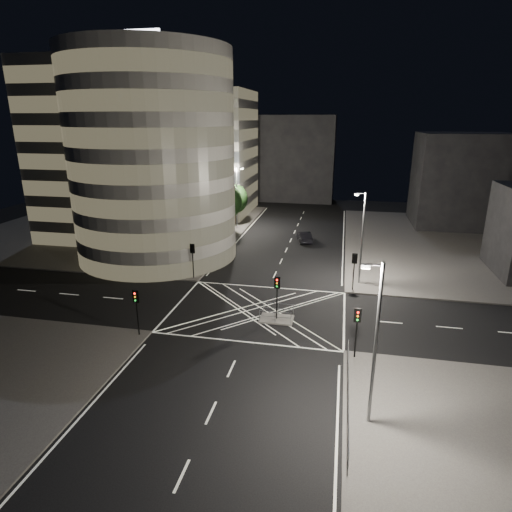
% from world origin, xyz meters
% --- Properties ---
extents(ground, '(120.00, 120.00, 0.00)m').
position_xyz_m(ground, '(0.00, 0.00, 0.00)').
color(ground, black).
rests_on(ground, ground).
extents(sidewalk_far_left, '(42.00, 42.00, 0.15)m').
position_xyz_m(sidewalk_far_left, '(-29.00, 27.00, 0.07)').
color(sidewalk_far_left, '#4A4745').
rests_on(sidewalk_far_left, ground).
extents(sidewalk_far_right, '(42.00, 42.00, 0.15)m').
position_xyz_m(sidewalk_far_right, '(29.00, 27.00, 0.07)').
color(sidewalk_far_right, '#4A4745').
rests_on(sidewalk_far_right, ground).
extents(central_island, '(3.00, 2.00, 0.15)m').
position_xyz_m(central_island, '(2.00, -1.50, 0.07)').
color(central_island, slate).
rests_on(central_island, ground).
extents(office_tower_curved, '(30.00, 29.00, 27.20)m').
position_xyz_m(office_tower_curved, '(-20.74, 18.74, 12.65)').
color(office_tower_curved, gray).
rests_on(office_tower_curved, sidewalk_far_left).
extents(office_block_rear, '(24.00, 16.00, 22.00)m').
position_xyz_m(office_block_rear, '(-22.00, 42.00, 11.15)').
color(office_block_rear, gray).
rests_on(office_block_rear, sidewalk_far_left).
extents(building_right_far, '(14.00, 12.00, 15.00)m').
position_xyz_m(building_right_far, '(26.00, 40.00, 7.65)').
color(building_right_far, black).
rests_on(building_right_far, sidewalk_far_right).
extents(building_far_end, '(18.00, 8.00, 18.00)m').
position_xyz_m(building_far_end, '(-4.00, 58.00, 9.00)').
color(building_far_end, black).
rests_on(building_far_end, ground).
extents(tree_a, '(4.27, 4.27, 6.81)m').
position_xyz_m(tree_a, '(-10.50, 9.00, 4.50)').
color(tree_a, black).
rests_on(tree_a, sidewalk_far_left).
extents(tree_b, '(5.27, 5.27, 7.60)m').
position_xyz_m(tree_b, '(-10.50, 15.00, 4.71)').
color(tree_b, black).
rests_on(tree_b, sidewalk_far_left).
extents(tree_c, '(3.72, 3.72, 6.97)m').
position_xyz_m(tree_c, '(-10.50, 21.00, 4.96)').
color(tree_c, black).
rests_on(tree_c, sidewalk_far_left).
extents(tree_d, '(5.06, 5.06, 7.93)m').
position_xyz_m(tree_d, '(-10.50, 27.00, 5.17)').
color(tree_d, black).
rests_on(tree_d, sidewalk_far_left).
extents(tree_e, '(4.24, 4.24, 6.75)m').
position_xyz_m(tree_e, '(-10.50, 33.00, 4.45)').
color(tree_e, black).
rests_on(tree_e, sidewalk_far_left).
extents(traffic_signal_fl, '(0.55, 0.22, 4.00)m').
position_xyz_m(traffic_signal_fl, '(-8.80, 6.80, 2.91)').
color(traffic_signal_fl, black).
rests_on(traffic_signal_fl, sidewalk_far_left).
extents(traffic_signal_nl, '(0.55, 0.22, 4.00)m').
position_xyz_m(traffic_signal_nl, '(-8.80, -6.80, 2.91)').
color(traffic_signal_nl, black).
rests_on(traffic_signal_nl, sidewalk_near_left).
extents(traffic_signal_fr, '(0.55, 0.22, 4.00)m').
position_xyz_m(traffic_signal_fr, '(8.80, 6.80, 2.91)').
color(traffic_signal_fr, black).
rests_on(traffic_signal_fr, sidewalk_far_right).
extents(traffic_signal_nr, '(0.55, 0.22, 4.00)m').
position_xyz_m(traffic_signal_nr, '(8.80, -6.80, 2.91)').
color(traffic_signal_nr, black).
rests_on(traffic_signal_nr, sidewalk_near_right).
extents(traffic_signal_island, '(0.55, 0.22, 4.00)m').
position_xyz_m(traffic_signal_island, '(2.00, -1.50, 2.91)').
color(traffic_signal_island, black).
rests_on(traffic_signal_island, central_island).
extents(street_lamp_left_near, '(1.25, 0.25, 10.00)m').
position_xyz_m(street_lamp_left_near, '(-9.44, 12.00, 5.54)').
color(street_lamp_left_near, slate).
rests_on(street_lamp_left_near, sidewalk_far_left).
extents(street_lamp_left_far, '(1.25, 0.25, 10.00)m').
position_xyz_m(street_lamp_left_far, '(-9.44, 30.00, 5.54)').
color(street_lamp_left_far, slate).
rests_on(street_lamp_left_far, sidewalk_far_left).
extents(street_lamp_right_far, '(1.25, 0.25, 10.00)m').
position_xyz_m(street_lamp_right_far, '(9.44, 9.00, 5.54)').
color(street_lamp_right_far, slate).
rests_on(street_lamp_right_far, sidewalk_far_right).
extents(street_lamp_right_near, '(1.25, 0.25, 10.00)m').
position_xyz_m(street_lamp_right_near, '(9.44, -14.00, 5.54)').
color(street_lamp_right_near, slate).
rests_on(street_lamp_right_near, sidewalk_near_right).
extents(railing_near_right, '(0.06, 11.70, 1.10)m').
position_xyz_m(railing_near_right, '(8.30, -12.15, 0.70)').
color(railing_near_right, slate).
rests_on(railing_near_right, sidewalk_near_right).
extents(railing_island_south, '(2.80, 0.06, 1.10)m').
position_xyz_m(railing_island_south, '(2.00, -2.40, 0.70)').
color(railing_island_south, slate).
rests_on(railing_island_south, central_island).
extents(railing_island_north, '(2.80, 0.06, 1.10)m').
position_xyz_m(railing_island_north, '(2.00, -0.60, 0.70)').
color(railing_island_north, slate).
rests_on(railing_island_north, central_island).
extents(sedan, '(2.81, 4.99, 1.56)m').
position_xyz_m(sedan, '(2.04, 24.64, 0.78)').
color(sedan, black).
rests_on(sedan, ground).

